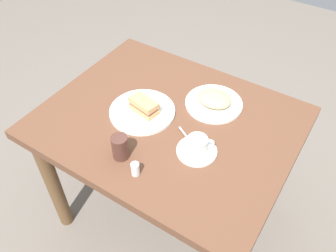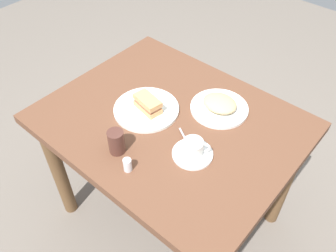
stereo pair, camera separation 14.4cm
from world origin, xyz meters
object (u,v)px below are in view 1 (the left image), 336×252
object	(u,v)px
spoon	(187,137)
coffee_cup	(198,144)
sandwich_front	(144,106)
salt_shaker	(135,169)
coffee_saucer	(197,151)
drinking_glass	(120,147)
dining_table	(168,138)
sandwich_plate	(142,111)
side_plate	(214,104)

from	to	relation	value
spoon	coffee_cup	bearing A→B (deg)	151.51
sandwich_front	salt_shaker	xyz separation A→B (m)	(-0.16, 0.28, -0.02)
coffee_saucer	salt_shaker	world-z (taller)	salt_shaker
drinking_glass	coffee_saucer	bearing A→B (deg)	-143.37
dining_table	sandwich_plate	bearing A→B (deg)	12.55
side_plate	drinking_glass	bearing A→B (deg)	70.27
coffee_cup	side_plate	xyz separation A→B (m)	(0.07, -0.28, -0.04)
coffee_cup	sandwich_plate	bearing A→B (deg)	-12.28
side_plate	sandwich_plate	bearing A→B (deg)	41.83
dining_table	salt_shaker	size ratio (longest dim) A/B	19.02
coffee_cup	drinking_glass	world-z (taller)	drinking_glass
sandwich_plate	coffee_cup	distance (m)	0.32
drinking_glass	dining_table	bearing A→B (deg)	-99.06
coffee_cup	spoon	world-z (taller)	coffee_cup
sandwich_plate	dining_table	bearing A→B (deg)	-167.45
sandwich_plate	salt_shaker	distance (m)	0.33
coffee_saucer	salt_shaker	bearing A→B (deg)	57.37
drinking_glass	spoon	bearing A→B (deg)	-128.76
dining_table	coffee_saucer	bearing A→B (deg)	153.72
sandwich_plate	drinking_glass	bearing A→B (deg)	106.96
side_plate	drinking_glass	size ratio (longest dim) A/B	2.47
dining_table	sandwich_front	world-z (taller)	sandwich_front
coffee_cup	salt_shaker	distance (m)	0.26
sandwich_front	side_plate	world-z (taller)	sandwich_front
spoon	salt_shaker	xyz separation A→B (m)	(0.07, 0.25, 0.02)
sandwich_front	salt_shaker	world-z (taller)	sandwich_front
dining_table	coffee_saucer	xyz separation A→B (m)	(-0.19, 0.10, 0.13)
side_plate	coffee_saucer	bearing A→B (deg)	104.20
sandwich_plate	sandwich_front	bearing A→B (deg)	177.82
coffee_saucer	coffee_cup	bearing A→B (deg)	-141.27
dining_table	side_plate	xyz separation A→B (m)	(-0.12, -0.19, 0.13)
sandwich_plate	spoon	world-z (taller)	spoon
spoon	sandwich_front	bearing A→B (deg)	-7.61
coffee_cup	side_plate	size ratio (longest dim) A/B	0.38
sandwich_plate	coffee_cup	xyz separation A→B (m)	(-0.31, 0.07, 0.04)
dining_table	sandwich_front	size ratio (longest dim) A/B	7.82
spoon	side_plate	distance (m)	0.25
coffee_saucer	side_plate	size ratio (longest dim) A/B	0.63
coffee_cup	coffee_saucer	bearing A→B (deg)	38.73
sandwich_plate	coffee_saucer	distance (m)	0.32
coffee_cup	salt_shaker	world-z (taller)	coffee_cup
salt_shaker	dining_table	bearing A→B (deg)	-79.93
salt_shaker	drinking_glass	bearing A→B (deg)	-21.95
sandwich_front	coffee_cup	bearing A→B (deg)	167.37
spoon	drinking_glass	size ratio (longest dim) A/B	0.89
sandwich_plate	coffee_saucer	world-z (taller)	sandwich_plate
sandwich_front	salt_shaker	bearing A→B (deg)	119.71
sandwich_plate	coffee_cup	bearing A→B (deg)	167.72
sandwich_front	drinking_glass	size ratio (longest dim) A/B	1.33
salt_shaker	coffee_saucer	bearing A→B (deg)	-122.63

